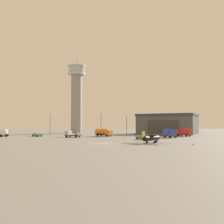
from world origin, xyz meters
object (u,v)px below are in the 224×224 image
truck_fuel_tanker_orange (103,132)px  car_green (37,135)px  truck_box_blue (170,133)px  truck_flatbed_silver (71,134)px  airplane_black (151,137)px  control_tower (77,95)px  truck_fuel_tanker_white (4,132)px  car_teal (142,137)px  truck_box_red (184,132)px  traffic_cone_near_left (193,144)px  light_post_west (101,122)px  light_post_east (127,124)px  light_post_north (50,122)px

truck_fuel_tanker_orange → car_green: truck_fuel_tanker_orange is taller
truck_box_blue → truck_flatbed_silver: 35.82m
airplane_black → truck_flatbed_silver: 37.42m
control_tower → truck_fuel_tanker_white: bearing=-122.4°
truck_fuel_tanker_orange → truck_flatbed_silver: 13.50m
truck_box_blue → car_teal: (-11.54, -10.74, -0.98)m
truck_fuel_tanker_white → truck_fuel_tanker_orange: truck_fuel_tanker_orange is taller
truck_box_red → truck_fuel_tanker_white: size_ratio=1.02×
car_green → airplane_black: bearing=-2.1°
truck_fuel_tanker_orange → truck_flatbed_silver: bearing=-112.6°
truck_fuel_tanker_orange → traffic_cone_near_left: bearing=-25.0°
truck_box_blue → traffic_cone_near_left: bearing=-19.9°
light_post_west → truck_fuel_tanker_orange: bearing=-79.8°
airplane_black → car_green: bearing=89.6°
truck_fuel_tanker_orange → control_tower: bearing=150.4°
control_tower → car_green: size_ratio=8.86×
airplane_black → truck_fuel_tanker_orange: (-12.07, 35.19, 0.24)m
truck_fuel_tanker_white → light_post_west: light_post_west is taller
light_post_west → traffic_cone_near_left: bearing=-65.6°
truck_fuel_tanker_white → truck_flatbed_silver: size_ratio=0.94×
control_tower → truck_fuel_tanker_white: size_ratio=6.56×
light_post_east → traffic_cone_near_left: size_ratio=13.78×
truck_fuel_tanker_orange → light_post_east: (9.94, 7.61, 3.43)m
truck_flatbed_silver → truck_box_blue: bearing=-158.6°
truck_fuel_tanker_white → light_post_north: size_ratio=0.64×
airplane_black → truck_fuel_tanker_orange: airplane_black is taller
airplane_black → traffic_cone_near_left: (8.41, -6.59, -1.14)m
airplane_black → car_green: 51.58m
truck_fuel_tanker_white → traffic_cone_near_left: bearing=-141.2°
airplane_black → light_post_east: (-2.13, 42.80, 3.67)m
car_green → light_post_east: size_ratio=0.54×
truck_fuel_tanker_orange → light_post_east: size_ratio=0.82×
light_post_west → traffic_cone_near_left: 52.18m
car_teal → light_post_east: bearing=-35.5°
control_tower → truck_box_red: (46.83, -38.35, -19.32)m
truck_fuel_tanker_orange → car_green: (-25.87, -0.25, -0.94)m
truck_box_blue → light_post_west: size_ratio=0.64×
truck_box_blue → light_post_east: size_ratio=0.73×
truck_fuel_tanker_orange → car_green: size_ratio=1.52×
truck_fuel_tanker_white → light_post_east: 49.30m
truck_box_red → truck_fuel_tanker_orange: size_ratio=0.90×
light_post_east → truck_fuel_tanker_orange: bearing=-142.6°
airplane_black → light_post_north: (-35.01, 44.72, 4.30)m
truck_fuel_tanker_white → car_green: (12.74, -0.04, -0.92)m
truck_flatbed_silver → traffic_cone_near_left: 47.92m
car_green → light_post_west: (24.89, 5.72, 5.01)m
truck_box_red → light_post_east: light_post_east is taller
truck_box_red → car_teal: bearing=98.1°
truck_box_red → car_green: 58.01m
airplane_black → car_teal: (0.19, 14.60, -0.71)m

